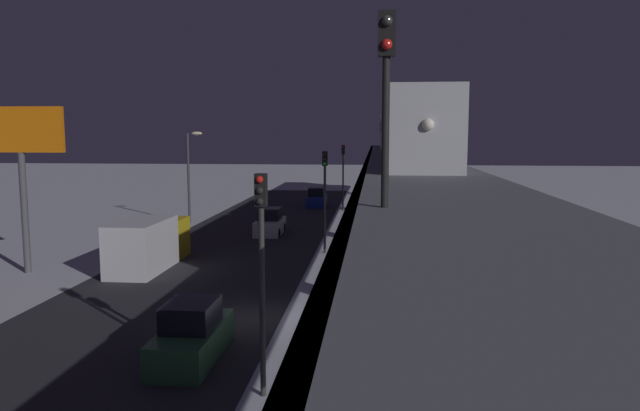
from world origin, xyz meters
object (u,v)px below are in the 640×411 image
object	(u,v)px
subway_train	(399,131)
rail_signal	(386,75)
traffic_light_mid	(325,187)
sedan_blue	(317,199)
traffic_light_near	(262,252)
traffic_light_far	(343,168)
commercial_billboard	(21,146)
box_truck	(149,244)
sedan_white	(270,224)
sedan_green	(192,336)

from	to	relation	value
subway_train	rail_signal	xyz separation A→B (m)	(1.69, 37.33, 0.95)
subway_train	traffic_light_mid	size ratio (longest dim) A/B	8.67
sedan_blue	traffic_light_mid	size ratio (longest dim) A/B	0.65
traffic_light_near	traffic_light_far	distance (m)	41.36
sedan_blue	commercial_billboard	size ratio (longest dim) A/B	0.47
box_truck	commercial_billboard	xyz separation A→B (m)	(6.08, 1.89, 5.48)
subway_train	traffic_light_mid	distance (m)	14.38
traffic_light_mid	commercial_billboard	distance (m)	17.21
traffic_light_near	rail_signal	bearing A→B (deg)	132.50
sedan_white	traffic_light_near	bearing A→B (deg)	-80.26
traffic_light_mid	commercial_billboard	xyz separation A→B (m)	(15.58, 6.82, 2.63)
rail_signal	box_truck	bearing A→B (deg)	-56.50
subway_train	commercial_billboard	distance (m)	28.61
rail_signal	sedan_white	xyz separation A→B (m)	(8.04, -31.02, -7.89)
sedan_blue	traffic_light_near	size ratio (longest dim) A/B	0.65
sedan_blue	traffic_light_mid	world-z (taller)	traffic_light_mid
subway_train	traffic_light_mid	bearing A→B (deg)	68.85
traffic_light_mid	subway_train	bearing A→B (deg)	-111.15
sedan_white	traffic_light_near	size ratio (longest dim) A/B	0.65
sedan_green	box_truck	world-z (taller)	box_truck
traffic_light_mid	commercial_billboard	size ratio (longest dim) A/B	0.72
sedan_blue	commercial_billboard	bearing A→B (deg)	-112.42
subway_train	box_truck	world-z (taller)	subway_train
rail_signal	sedan_white	world-z (taller)	rail_signal
subway_train	commercial_billboard	world-z (taller)	subway_train
traffic_light_near	sedan_green	bearing A→B (deg)	-41.56
rail_signal	sedan_green	bearing A→B (deg)	-44.89
rail_signal	box_truck	world-z (taller)	rail_signal
traffic_light_near	commercial_billboard	xyz separation A→B (m)	(15.58, -13.86, 2.63)
box_truck	commercial_billboard	distance (m)	8.40
traffic_light_far	rail_signal	bearing A→B (deg)	94.25
box_truck	traffic_light_mid	distance (m)	11.08
subway_train	traffic_light_mid	xyz separation A→B (m)	(5.03, 13.00, -3.54)
traffic_light_mid	traffic_light_far	bearing A→B (deg)	-90.00
sedan_white	commercial_billboard	world-z (taller)	commercial_billboard
rail_signal	traffic_light_mid	size ratio (longest dim) A/B	0.62
traffic_light_mid	traffic_light_far	xyz separation A→B (m)	(0.00, -20.68, 0.00)
rail_signal	commercial_billboard	world-z (taller)	rail_signal
rail_signal	commercial_billboard	bearing A→B (deg)	-42.78
sedan_blue	traffic_light_mid	bearing A→B (deg)	-83.09
sedan_blue	sedan_green	xyz separation A→B (m)	(0.00, 42.03, 0.00)
sedan_blue	box_truck	distance (m)	29.60
sedan_blue	traffic_light_far	distance (m)	5.52
sedan_white	sedan_blue	size ratio (longest dim) A/B	1.00
box_truck	commercial_billboard	world-z (taller)	commercial_billboard
subway_train	box_truck	xyz separation A→B (m)	(14.53, 17.93, -6.38)
box_truck	sedan_white	bearing A→B (deg)	-112.44
traffic_light_near	sedan_blue	bearing A→B (deg)	-86.28
sedan_white	commercial_billboard	distance (m)	18.37
sedan_white	sedan_green	world-z (taller)	same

